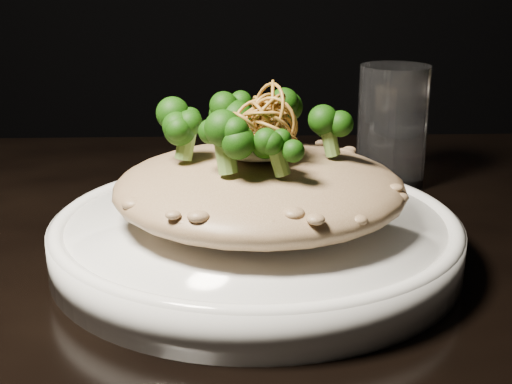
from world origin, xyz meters
TOP-DOWN VIEW (x-y plane):
  - table at (0.00, 0.00)m, footprint 1.10×0.80m
  - plate at (-0.09, -0.00)m, footprint 0.32×0.32m
  - risotto at (-0.08, -0.00)m, footprint 0.22×0.22m
  - broccoli at (-0.09, -0.00)m, footprint 0.14×0.14m
  - cheese at (-0.09, -0.00)m, footprint 0.06×0.06m
  - shallots at (-0.09, -0.00)m, footprint 0.06×0.06m
  - drinking_glass at (0.06, 0.18)m, footprint 0.07×0.07m

SIDE VIEW (x-z plane):
  - table at x=0.00m, z-range 0.29..1.04m
  - plate at x=-0.09m, z-range 0.75..0.78m
  - risotto at x=-0.08m, z-range 0.78..0.83m
  - drinking_glass at x=0.06m, z-range 0.75..0.87m
  - cheese at x=-0.09m, z-range 0.83..0.85m
  - broccoli at x=-0.09m, z-range 0.83..0.88m
  - shallots at x=-0.09m, z-range 0.85..0.89m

